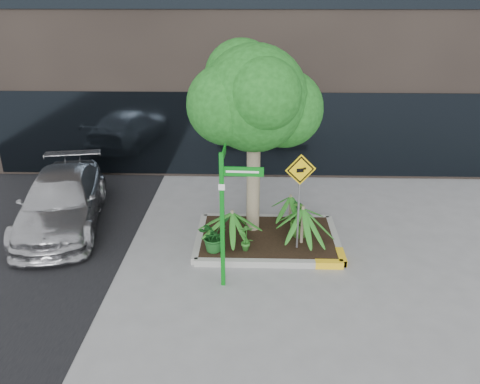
{
  "coord_description": "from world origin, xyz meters",
  "views": [
    {
      "loc": [
        -0.15,
        -9.43,
        5.44
      ],
      "look_at": [
        -0.44,
        0.2,
        1.31
      ],
      "focal_mm": 35.0,
      "sensor_mm": 36.0,
      "label": 1
    }
  ],
  "objects_px": {
    "tree": "(254,98)",
    "cattle_sign": "(300,186)",
    "street_sign_post": "(225,206)",
    "parked_car": "(62,201)"
  },
  "relations": [
    {
      "from": "parked_car",
      "to": "cattle_sign",
      "type": "distance_m",
      "value": 5.96
    },
    {
      "from": "parked_car",
      "to": "street_sign_post",
      "type": "xyz_separation_m",
      "value": [
        4.24,
        -2.47,
        1.08
      ]
    },
    {
      "from": "tree",
      "to": "cattle_sign",
      "type": "bearing_deg",
      "value": -42.93
    },
    {
      "from": "tree",
      "to": "cattle_sign",
      "type": "xyz_separation_m",
      "value": [
        0.99,
        -0.92,
        -1.67
      ]
    },
    {
      "from": "parked_car",
      "to": "street_sign_post",
      "type": "relative_size",
      "value": 1.61
    },
    {
      "from": "street_sign_post",
      "to": "tree",
      "type": "bearing_deg",
      "value": 78.6
    },
    {
      "from": "tree",
      "to": "parked_car",
      "type": "distance_m",
      "value": 5.46
    },
    {
      "from": "cattle_sign",
      "to": "parked_car",
      "type": "bearing_deg",
      "value": 154.59
    },
    {
      "from": "tree",
      "to": "street_sign_post",
      "type": "distance_m",
      "value": 2.73
    },
    {
      "from": "parked_car",
      "to": "tree",
      "type": "bearing_deg",
      "value": -14.71
    }
  ]
}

